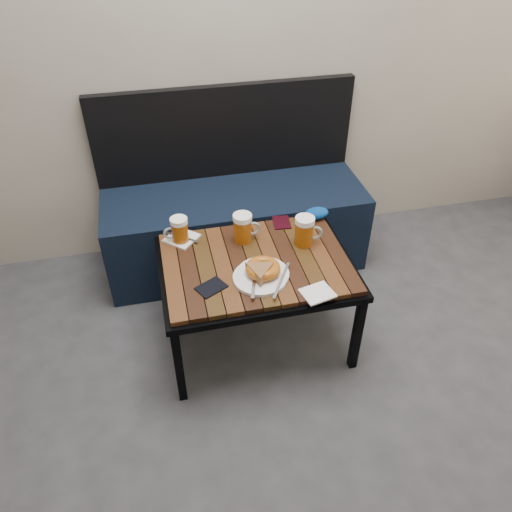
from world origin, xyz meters
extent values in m
cube|color=black|center=(-0.06, 1.74, 0.23)|extent=(1.40, 0.50, 0.45)
cube|color=black|center=(-0.06, 1.97, 0.70)|extent=(1.40, 0.05, 0.50)
cube|color=black|center=(-0.47, 0.85, 0.21)|extent=(0.04, 0.03, 0.42)
cube|color=black|center=(0.31, 0.85, 0.21)|extent=(0.04, 0.03, 0.42)
cube|color=black|center=(-0.47, 1.41, 0.21)|extent=(0.04, 0.04, 0.42)
cube|color=black|center=(0.31, 1.41, 0.21)|extent=(0.04, 0.04, 0.42)
cube|color=black|center=(-0.08, 1.13, 0.43)|extent=(0.84, 0.62, 0.03)
cube|color=#3C1C0D|center=(-0.08, 1.13, 0.46)|extent=(0.80, 0.58, 0.02)
cylinder|color=#994A0C|center=(-0.38, 1.35, 0.52)|extent=(0.08, 0.08, 0.10)
cylinder|color=white|center=(-0.38, 1.35, 0.59)|extent=(0.08, 0.08, 0.02)
torus|color=#8C999E|center=(-0.42, 1.35, 0.52)|extent=(0.06, 0.01, 0.06)
cylinder|color=#994A0C|center=(-0.10, 1.30, 0.53)|extent=(0.09, 0.09, 0.11)
cylinder|color=white|center=(-0.10, 1.30, 0.60)|extent=(0.09, 0.09, 0.03)
torus|color=#8C999E|center=(-0.06, 1.30, 0.53)|extent=(0.07, 0.02, 0.07)
cylinder|color=#994A0C|center=(0.16, 1.21, 0.53)|extent=(0.09, 0.09, 0.11)
cylinder|color=white|center=(0.16, 1.21, 0.60)|extent=(0.09, 0.09, 0.03)
torus|color=#8C999E|center=(0.21, 1.20, 0.53)|extent=(0.07, 0.02, 0.07)
cylinder|color=white|center=(-0.09, 1.01, 0.48)|extent=(0.23, 0.23, 0.02)
cylinder|color=white|center=(-0.07, 1.03, 0.48)|extent=(0.22, 0.22, 0.01)
torus|color=#873D0C|center=(-0.07, 1.03, 0.51)|extent=(0.15, 0.15, 0.05)
cube|color=#A5A8AD|center=(-0.01, 0.97, 0.49)|extent=(0.13, 0.21, 0.00)
cube|color=#A5A8AD|center=(-0.13, 0.97, 0.49)|extent=(0.06, 0.17, 0.00)
cube|color=white|center=(-0.38, 1.37, 0.48)|extent=(0.18, 0.18, 0.01)
cube|color=#A5A8AD|center=(-0.38, 1.37, 0.48)|extent=(0.14, 0.12, 0.00)
cube|color=white|center=(0.11, 0.87, 0.48)|extent=(0.14, 0.13, 0.01)
cube|color=black|center=(-0.30, 1.01, 0.47)|extent=(0.14, 0.13, 0.01)
cube|color=black|center=(0.11, 1.39, 0.47)|extent=(0.09, 0.12, 0.01)
ellipsoid|color=#050F8C|center=(0.28, 1.39, 0.50)|extent=(0.13, 0.09, 0.05)
camera|label=1|loc=(-0.46, -0.51, 1.84)|focal=35.00mm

